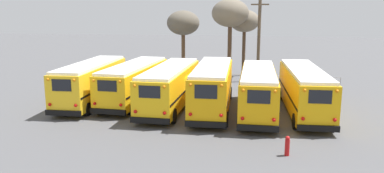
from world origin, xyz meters
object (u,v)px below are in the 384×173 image
at_px(school_bus_5, 304,89).
at_px(bare_tree_1, 230,14).
at_px(fire_hydrant, 287,146).
at_px(school_bus_4, 258,90).
at_px(school_bus_0, 92,81).
at_px(school_bus_3, 213,86).
at_px(school_bus_2, 170,85).
at_px(utility_pole, 259,37).
at_px(bare_tree_2, 183,23).
at_px(school_bus_1, 134,81).
at_px(bare_tree_0, 245,22).

relative_size(school_bus_5, bare_tree_1, 1.31).
bearing_deg(fire_hydrant, school_bus_4, 100.86).
relative_size(school_bus_0, school_bus_3, 0.97).
xyz_separation_m(school_bus_2, bare_tree_1, (3.47, 12.91, 5.14)).
bearing_deg(utility_pole, school_bus_4, -90.04).
relative_size(school_bus_3, bare_tree_2, 1.45).
bearing_deg(school_bus_5, bare_tree_2, 127.24).
bearing_deg(school_bus_2, bare_tree_1, 74.97).
bearing_deg(school_bus_5, school_bus_4, -166.70).
height_order(school_bus_4, bare_tree_1, bare_tree_1).
distance_m(bare_tree_2, fire_hydrant, 26.62).
bearing_deg(school_bus_4, school_bus_5, 13.30).
distance_m(school_bus_1, bare_tree_2, 15.07).
bearing_deg(school_bus_2, school_bus_0, 176.35).
bearing_deg(school_bus_3, fire_hydrant, -59.19).
bearing_deg(bare_tree_1, bare_tree_2, 152.94).
xyz_separation_m(school_bus_2, school_bus_4, (6.47, -0.54, 0.02)).
relative_size(school_bus_1, school_bus_4, 0.99).
relative_size(school_bus_2, fire_hydrant, 10.42).
xyz_separation_m(school_bus_3, bare_tree_0, (1.65, 15.54, 4.16)).
height_order(bare_tree_0, fire_hydrant, bare_tree_0).
height_order(school_bus_2, fire_hydrant, school_bus_2).
bearing_deg(fire_hydrant, school_bus_1, 139.33).
bearing_deg(fire_hydrant, school_bus_0, 148.76).
distance_m(school_bus_1, school_bus_2, 3.48).
bearing_deg(school_bus_1, fire_hydrant, -40.67).
relative_size(school_bus_2, school_bus_4, 1.03).
xyz_separation_m(school_bus_0, bare_tree_1, (9.94, 12.49, 5.11)).
distance_m(school_bus_0, bare_tree_2, 16.44).
height_order(school_bus_2, utility_pole, utility_pole).
distance_m(school_bus_1, bare_tree_1, 14.38).
distance_m(school_bus_4, utility_pole, 12.92).
bearing_deg(bare_tree_2, school_bus_0, -105.96).
relative_size(school_bus_1, school_bus_5, 0.94).
distance_m(school_bus_5, bare_tree_0, 16.23).
xyz_separation_m(utility_pole, bare_tree_2, (-8.57, 3.68, 1.19)).
distance_m(school_bus_1, bare_tree_0, 16.62).
distance_m(school_bus_1, fire_hydrant, 14.82).
bearing_deg(school_bus_2, school_bus_3, -7.23).
distance_m(bare_tree_0, bare_tree_1, 2.77).
height_order(school_bus_0, school_bus_5, school_bus_0).
bearing_deg(utility_pole, bare_tree_2, 156.74).
distance_m(school_bus_1, school_bus_3, 6.69).
distance_m(school_bus_3, bare_tree_2, 17.45).
distance_m(school_bus_4, bare_tree_1, 14.70).
height_order(school_bus_0, bare_tree_2, bare_tree_2).
bearing_deg(fire_hydrant, bare_tree_2, 112.66).
bearing_deg(school_bus_2, school_bus_4, -4.79).
bearing_deg(bare_tree_2, bare_tree_1, -27.06).
height_order(school_bus_5, bare_tree_0, bare_tree_0).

